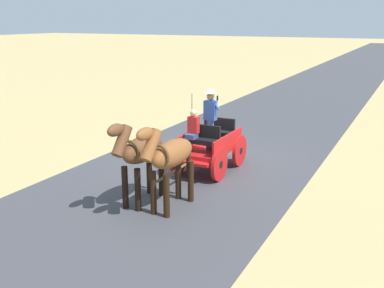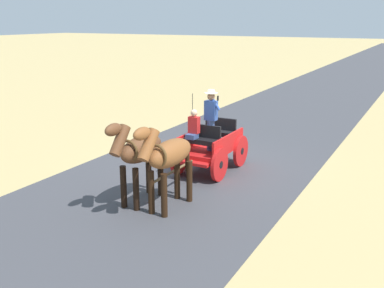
{
  "view_description": "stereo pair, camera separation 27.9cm",
  "coord_description": "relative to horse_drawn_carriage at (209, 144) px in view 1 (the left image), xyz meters",
  "views": [
    {
      "loc": [
        -5.84,
        12.44,
        4.43
      ],
      "look_at": [
        -0.44,
        1.76,
        1.1
      ],
      "focal_mm": 42.34,
      "sensor_mm": 36.0,
      "label": 1
    },
    {
      "loc": [
        -6.09,
        12.31,
        4.43
      ],
      "look_at": [
        -0.44,
        1.76,
        1.1
      ],
      "focal_mm": 42.34,
      "sensor_mm": 36.0,
      "label": 2
    }
  ],
  "objects": [
    {
      "name": "horse_drawn_carriage",
      "position": [
        0.0,
        0.0,
        0.0
      ],
      "size": [
        1.43,
        4.5,
        2.5
      ],
      "color": "red",
      "rests_on": "ground"
    },
    {
      "name": "horse_off_side",
      "position": [
        0.43,
        3.03,
        0.51
      ],
      "size": [
        0.56,
        2.13,
        2.21
      ],
      "color": "brown",
      "rests_on": "ground"
    },
    {
      "name": "road_surface",
      "position": [
        0.44,
        -0.65,
        -0.81
      ],
      "size": [
        6.75,
        160.0,
        0.01
      ],
      "primitive_type": "cube",
      "color": "#424247",
      "rests_on": "ground"
    },
    {
      "name": "horse_near_side",
      "position": [
        -0.38,
        3.03,
        0.51
      ],
      "size": [
        0.65,
        2.13,
        2.21
      ],
      "color": "brown",
      "rests_on": "ground"
    },
    {
      "name": "ground_plane",
      "position": [
        0.44,
        -0.65,
        -0.82
      ],
      "size": [
        200.0,
        200.0,
        0.0
      ],
      "primitive_type": "plane",
      "color": "tan"
    }
  ]
}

